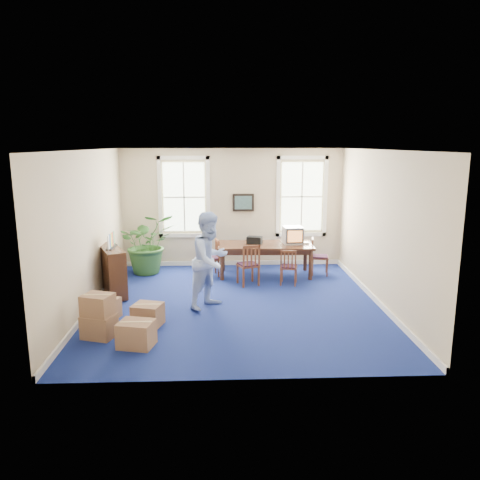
{
  "coord_description": "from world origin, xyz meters",
  "views": [
    {
      "loc": [
        -0.33,
        -9.41,
        3.32
      ],
      "look_at": [
        0.1,
        0.6,
        1.25
      ],
      "focal_mm": 35.0,
      "sensor_mm": 36.0,
      "label": 1
    }
  ],
  "objects_px": {
    "man": "(210,260)",
    "chair_near_left": "(248,264)",
    "potted_plant": "(148,243)",
    "credenza": "(112,272)",
    "cardboard_boxes": "(112,313)",
    "conference_table": "(265,260)",
    "crt_tv": "(293,235)"
  },
  "relations": [
    {
      "from": "man",
      "to": "potted_plant",
      "type": "height_order",
      "value": "man"
    },
    {
      "from": "man",
      "to": "cardboard_boxes",
      "type": "distance_m",
      "value": 2.28
    },
    {
      "from": "man",
      "to": "potted_plant",
      "type": "relative_size",
      "value": 1.26
    },
    {
      "from": "conference_table",
      "to": "cardboard_boxes",
      "type": "bearing_deg",
      "value": -127.64
    },
    {
      "from": "chair_near_left",
      "to": "credenza",
      "type": "distance_m",
      "value": 3.13
    },
    {
      "from": "chair_near_left",
      "to": "cardboard_boxes",
      "type": "relative_size",
      "value": 0.7
    },
    {
      "from": "conference_table",
      "to": "cardboard_boxes",
      "type": "height_order",
      "value": "cardboard_boxes"
    },
    {
      "from": "credenza",
      "to": "cardboard_boxes",
      "type": "relative_size",
      "value": 0.93
    },
    {
      "from": "conference_table",
      "to": "potted_plant",
      "type": "xyz_separation_m",
      "value": [
        -3.02,
        0.35,
        0.38
      ]
    },
    {
      "from": "credenza",
      "to": "conference_table",
      "type": "bearing_deg",
      "value": -2.53
    },
    {
      "from": "man",
      "to": "chair_near_left",
      "type": "bearing_deg",
      "value": 9.83
    },
    {
      "from": "crt_tv",
      "to": "potted_plant",
      "type": "height_order",
      "value": "potted_plant"
    },
    {
      "from": "cardboard_boxes",
      "to": "credenza",
      "type": "bearing_deg",
      "value": 102.31
    },
    {
      "from": "conference_table",
      "to": "cardboard_boxes",
      "type": "xyz_separation_m",
      "value": [
        -3.06,
        -3.7,
        0.0
      ]
    },
    {
      "from": "man",
      "to": "crt_tv",
      "type": "bearing_deg",
      "value": -1.29
    },
    {
      "from": "crt_tv",
      "to": "chair_near_left",
      "type": "height_order",
      "value": "crt_tv"
    },
    {
      "from": "chair_near_left",
      "to": "cardboard_boxes",
      "type": "distance_m",
      "value": 3.87
    },
    {
      "from": "chair_near_left",
      "to": "potted_plant",
      "type": "xyz_separation_m",
      "value": [
        -2.53,
        1.16,
        0.29
      ]
    },
    {
      "from": "conference_table",
      "to": "credenza",
      "type": "height_order",
      "value": "credenza"
    },
    {
      "from": "credenza",
      "to": "cardboard_boxes",
      "type": "bearing_deg",
      "value": -101.76
    },
    {
      "from": "conference_table",
      "to": "crt_tv",
      "type": "distance_m",
      "value": 0.94
    },
    {
      "from": "crt_tv",
      "to": "credenza",
      "type": "distance_m",
      "value": 4.54
    },
    {
      "from": "chair_near_left",
      "to": "credenza",
      "type": "bearing_deg",
      "value": -7.75
    },
    {
      "from": "conference_table",
      "to": "credenza",
      "type": "xyz_separation_m",
      "value": [
        -3.56,
        -1.41,
        0.12
      ]
    },
    {
      "from": "conference_table",
      "to": "man",
      "type": "xyz_separation_m",
      "value": [
        -1.35,
        -2.32,
        0.59
      ]
    },
    {
      "from": "man",
      "to": "potted_plant",
      "type": "distance_m",
      "value": 3.16
    },
    {
      "from": "chair_near_left",
      "to": "credenza",
      "type": "xyz_separation_m",
      "value": [
        -3.07,
        -0.59,
        0.02
      ]
    },
    {
      "from": "potted_plant",
      "to": "cardboard_boxes",
      "type": "bearing_deg",
      "value": -90.55
    },
    {
      "from": "cardboard_boxes",
      "to": "man",
      "type": "bearing_deg",
      "value": 38.86
    },
    {
      "from": "chair_near_left",
      "to": "man",
      "type": "height_order",
      "value": "man"
    },
    {
      "from": "potted_plant",
      "to": "chair_near_left",
      "type": "bearing_deg",
      "value": -24.65
    },
    {
      "from": "conference_table",
      "to": "crt_tv",
      "type": "xyz_separation_m",
      "value": [
        0.71,
        0.05,
        0.62
      ]
    }
  ]
}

